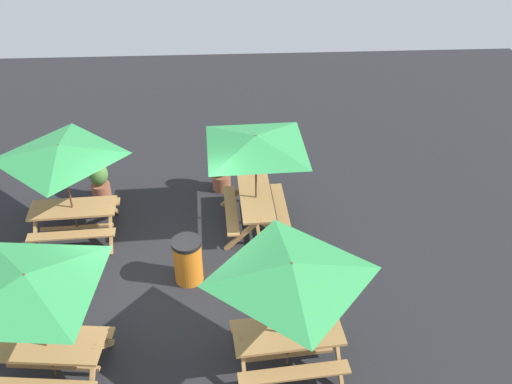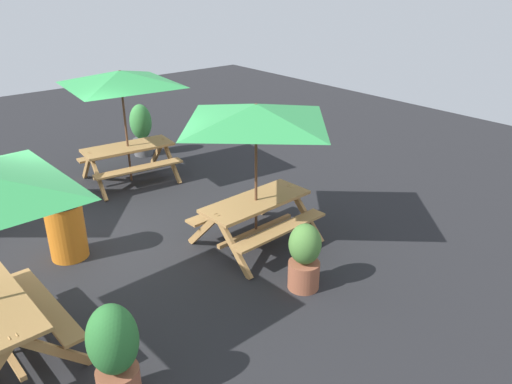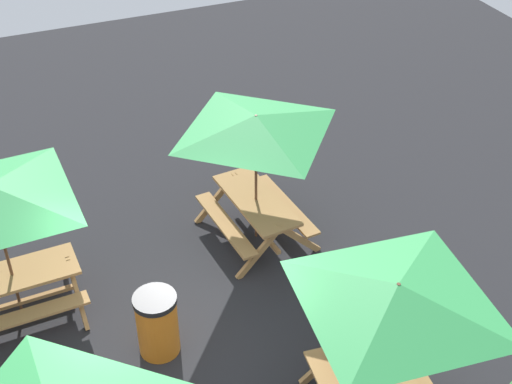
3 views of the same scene
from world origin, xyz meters
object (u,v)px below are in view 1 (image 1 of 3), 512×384
(potted_plant_1, at_px, (221,167))
(picnic_table_0, at_px, (256,149))
(picnic_table_3, at_px, (29,290))
(potted_plant_2, at_px, (99,181))
(picnic_table_1, at_px, (291,278))
(picnic_table_2, at_px, (61,158))
(trash_bin_orange, at_px, (188,260))

(potted_plant_1, bearing_deg, picnic_table_0, 27.51)
(picnic_table_3, xyz_separation_m, potted_plant_2, (-5.09, -0.07, -1.49))
(picnic_table_3, relative_size, potted_plant_1, 2.41)
(potted_plant_2, bearing_deg, picnic_table_1, 38.04)
(potted_plant_1, xyz_separation_m, potted_plant_2, (0.24, -2.87, -0.13))
(picnic_table_2, bearing_deg, trash_bin_orange, -34.24)
(picnic_table_2, bearing_deg, picnic_table_3, -87.63)
(picnic_table_2, distance_m, potted_plant_2, 2.06)
(picnic_table_0, distance_m, picnic_table_2, 3.92)
(picnic_table_1, distance_m, trash_bin_orange, 3.16)
(picnic_table_3, relative_size, potted_plant_2, 2.86)
(picnic_table_2, distance_m, potted_plant_1, 3.80)
(trash_bin_orange, height_order, potted_plant_1, potted_plant_1)
(picnic_table_0, height_order, potted_plant_1, picnic_table_0)
(picnic_table_2, bearing_deg, picnic_table_0, -0.75)
(picnic_table_0, distance_m, picnic_table_1, 3.84)
(picnic_table_2, xyz_separation_m, potted_plant_2, (-1.39, 0.29, -1.49))
(trash_bin_orange, relative_size, potted_plant_2, 1.00)
(picnic_table_0, distance_m, potted_plant_2, 4.11)
(picnic_table_3, xyz_separation_m, potted_plant_1, (-5.32, 2.80, -1.37))
(picnic_table_0, distance_m, picnic_table_3, 5.25)
(picnic_table_1, relative_size, trash_bin_orange, 2.38)
(picnic_table_3, bearing_deg, potted_plant_2, 96.65)
(picnic_table_0, relative_size, picnic_table_3, 1.00)
(picnic_table_3, bearing_deg, picnic_table_1, 6.42)
(picnic_table_0, height_order, potted_plant_2, picnic_table_0)
(picnic_table_1, bearing_deg, picnic_table_2, 133.92)
(picnic_table_3, height_order, potted_plant_1, picnic_table_3)
(picnic_table_3, bearing_deg, trash_bin_orange, 51.67)
(picnic_table_1, xyz_separation_m, potted_plant_1, (-5.29, -1.09, -1.37))
(picnic_table_0, relative_size, picnic_table_1, 1.21)
(picnic_table_1, xyz_separation_m, picnic_table_2, (-3.67, -4.24, 0.00))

